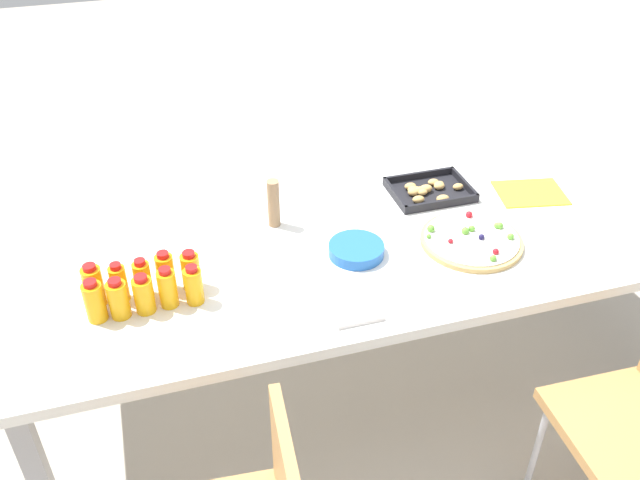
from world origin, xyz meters
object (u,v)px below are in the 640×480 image
(party_table, at_px, (356,252))
(paper_folder, at_px, (530,193))
(juice_bottle_3, at_px, (168,288))
(napkin_stack, at_px, (354,308))
(juice_bottle_7, at_px, (143,279))
(juice_bottle_8, at_px, (166,273))
(juice_bottle_0, at_px, (94,301))
(juice_bottle_1, at_px, (118,299))
(fruit_pizza, at_px, (472,240))
(juice_bottle_5, at_px, (94,286))
(plate_stack, at_px, (356,250))
(juice_bottle_4, at_px, (194,285))
(cardboard_tube, at_px, (274,203))
(juice_bottle_9, at_px, (191,271))
(snack_tray, at_px, (429,191))
(juice_bottle_2, at_px, (144,295))
(juice_bottle_6, at_px, (119,283))

(party_table, relative_size, paper_folder, 9.38)
(juice_bottle_3, bearing_deg, napkin_stack, -19.23)
(party_table, height_order, juice_bottle_7, juice_bottle_7)
(juice_bottle_3, xyz_separation_m, juice_bottle_8, (0.00, 0.08, 0.00))
(juice_bottle_0, xyz_separation_m, juice_bottle_1, (0.07, -0.01, -0.00))
(juice_bottle_7, relative_size, paper_folder, 0.55)
(juice_bottle_0, xyz_separation_m, fruit_pizza, (1.28, 0.03, -0.06))
(juice_bottle_3, height_order, napkin_stack, juice_bottle_3)
(juice_bottle_5, distance_m, juice_bottle_7, 0.15)
(juice_bottle_7, height_order, plate_stack, juice_bottle_7)
(juice_bottle_8, height_order, fruit_pizza, juice_bottle_8)
(fruit_pizza, height_order, paper_folder, fruit_pizza)
(juice_bottle_1, relative_size, juice_bottle_4, 1.01)
(party_table, height_order, cardboard_tube, cardboard_tube)
(juice_bottle_9, height_order, snack_tray, juice_bottle_9)
(juice_bottle_2, bearing_deg, juice_bottle_6, 131.81)
(plate_stack, bearing_deg, juice_bottle_4, -171.08)
(juice_bottle_7, distance_m, cardboard_tube, 0.56)
(juice_bottle_5, xyz_separation_m, juice_bottle_8, (0.22, 0.00, -0.00))
(juice_bottle_9, bearing_deg, paper_folder, 8.35)
(snack_tray, bearing_deg, juice_bottle_5, -166.48)
(snack_tray, bearing_deg, juice_bottle_8, -164.02)
(plate_stack, bearing_deg, juice_bottle_5, -179.29)
(napkin_stack, distance_m, cardboard_tube, 0.55)
(juice_bottle_9, height_order, cardboard_tube, cardboard_tube)
(napkin_stack, bearing_deg, fruit_pizza, 23.08)
(juice_bottle_2, bearing_deg, napkin_stack, -16.50)
(juice_bottle_0, distance_m, plate_stack, 0.87)
(juice_bottle_5, height_order, plate_stack, juice_bottle_5)
(juice_bottle_6, bearing_deg, fruit_pizza, -1.93)
(juice_bottle_6, height_order, paper_folder, juice_bottle_6)
(juice_bottle_5, bearing_deg, juice_bottle_0, -90.21)
(juice_bottle_1, relative_size, paper_folder, 0.53)
(snack_tray, distance_m, napkin_stack, 0.76)
(party_table, distance_m, snack_tray, 0.44)
(juice_bottle_9, bearing_deg, snack_tray, 17.68)
(snack_tray, bearing_deg, juice_bottle_2, -161.22)
(juice_bottle_8, distance_m, paper_folder, 1.45)
(juice_bottle_5, bearing_deg, juice_bottle_8, 1.21)
(plate_stack, bearing_deg, juice_bottle_6, -179.19)
(juice_bottle_2, bearing_deg, paper_folder, 10.22)
(juice_bottle_3, height_order, snack_tray, juice_bottle_3)
(snack_tray, xyz_separation_m, cardboard_tube, (-0.63, -0.03, 0.08))
(juice_bottle_4, relative_size, plate_stack, 0.71)
(paper_folder, bearing_deg, juice_bottle_4, -168.64)
(juice_bottle_9, xyz_separation_m, fruit_pizza, (0.98, -0.04, -0.05))
(juice_bottle_8, xyz_separation_m, fruit_pizza, (1.06, -0.05, -0.06))
(juice_bottle_9, bearing_deg, juice_bottle_8, 173.31)
(party_table, distance_m, juice_bottle_8, 0.69)
(fruit_pizza, bearing_deg, party_table, 160.99)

